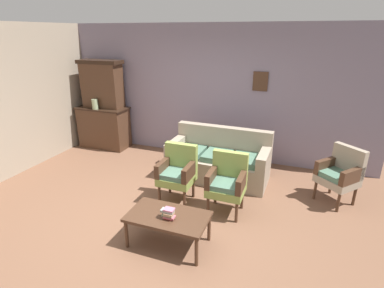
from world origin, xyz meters
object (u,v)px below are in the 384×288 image
(vase_on_cabinet, at_px, (95,104))
(armchair_near_cabinet, at_px, (227,181))
(book_stack_on_table, at_px, (168,213))
(floral_couch, at_px, (219,161))
(armchair_near_couch_end, at_px, (178,171))
(wingback_chair_by_fireplace, at_px, (340,173))
(coffee_table, at_px, (168,218))
(side_cabinet, at_px, (104,127))

(vase_on_cabinet, height_order, armchair_near_cabinet, vase_on_cabinet)
(armchair_near_cabinet, xyz_separation_m, book_stack_on_table, (-0.46, -1.04, -0.01))
(vase_on_cabinet, xyz_separation_m, floral_couch, (2.96, -0.45, -0.71))
(armchair_near_couch_end, bearing_deg, wingback_chair_by_fireplace, 18.84)
(armchair_near_cabinet, distance_m, wingback_chair_by_fireplace, 1.79)
(floral_couch, xyz_separation_m, coffee_table, (-0.09, -2.00, 0.05))
(floral_couch, height_order, coffee_table, floral_couch)
(vase_on_cabinet, height_order, floral_couch, vase_on_cabinet)
(armchair_near_cabinet, bearing_deg, floral_couch, 111.72)
(wingback_chair_by_fireplace, relative_size, coffee_table, 0.90)
(side_cabinet, distance_m, book_stack_on_table, 3.93)
(floral_couch, distance_m, coffee_table, 2.01)
(vase_on_cabinet, distance_m, armchair_near_cabinet, 3.71)
(floral_couch, relative_size, armchair_near_cabinet, 2.00)
(coffee_table, bearing_deg, vase_on_cabinet, 139.46)
(floral_couch, xyz_separation_m, book_stack_on_table, (-0.05, -2.06, 0.16))
(floral_couch, distance_m, armchair_near_couch_end, 1.06)
(vase_on_cabinet, bearing_deg, coffee_table, -40.54)
(floral_couch, distance_m, armchair_near_cabinet, 1.11)
(side_cabinet, distance_m, wingback_chair_by_fireplace, 4.95)
(armchair_near_cabinet, bearing_deg, wingback_chair_by_fireplace, 28.94)
(coffee_table, bearing_deg, wingback_chair_by_fireplace, 41.91)
(side_cabinet, xyz_separation_m, wingback_chair_by_fireplace, (4.89, -0.78, 0.03))
(book_stack_on_table, bearing_deg, armchair_near_couch_end, 107.62)
(armchair_near_couch_end, relative_size, armchair_near_cabinet, 1.00)
(side_cabinet, relative_size, coffee_table, 1.16)
(side_cabinet, relative_size, book_stack_on_table, 6.66)
(floral_couch, height_order, armchair_near_cabinet, same)
(vase_on_cabinet, xyz_separation_m, armchair_near_couch_end, (2.56, -1.42, -0.54))
(side_cabinet, distance_m, coffee_table, 3.86)
(armchair_near_couch_end, distance_m, book_stack_on_table, 1.15)
(vase_on_cabinet, bearing_deg, armchair_near_couch_end, -28.95)
(floral_couch, bearing_deg, side_cabinet, 167.88)
(armchair_near_couch_end, bearing_deg, floral_couch, 67.37)
(side_cabinet, height_order, floral_couch, side_cabinet)
(armchair_near_couch_end, distance_m, armchair_near_cabinet, 0.81)
(side_cabinet, relative_size, wingback_chair_by_fireplace, 1.28)
(vase_on_cabinet, bearing_deg, book_stack_on_table, -40.85)
(vase_on_cabinet, xyz_separation_m, wingback_chair_by_fireplace, (4.93, -0.61, -0.54))
(armchair_near_cabinet, relative_size, coffee_table, 0.90)
(armchair_near_couch_end, xyz_separation_m, armchair_near_cabinet, (0.81, -0.06, 0.00))
(side_cabinet, distance_m, floral_couch, 2.98)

